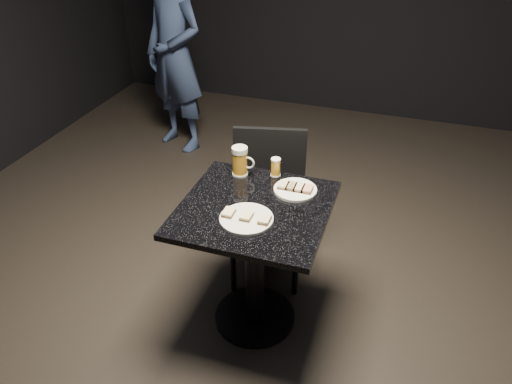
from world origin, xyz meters
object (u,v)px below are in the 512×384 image
plate_small (295,190)px  chair (268,197)px  beer_mug (240,161)px  beer_tumbler (276,167)px  patron (175,55)px  plate_large (246,219)px  table (255,246)px

plate_small → chair: chair is taller
beer_mug → chair: beer_mug is taller
beer_mug → beer_tumbler: 0.19m
beer_mug → patron: bearing=126.5°
patron → plate_small: bearing=-27.2°
plate_small → beer_tumbler: bearing=139.8°
plate_large → table: size_ratio=0.33×
patron → plate_large: bearing=-35.2°
patron → table: size_ratio=2.17×
chair → patron: bearing=132.6°
plate_large → beer_tumbler: (0.01, 0.42, 0.04)m
plate_large → plate_small: size_ratio=1.15×
chair → table: bearing=-80.8°
patron → chair: 1.82m
plate_small → table: bearing=-127.4°
plate_large → beer_mug: size_ratio=1.56×
table → plate_large: bearing=-90.4°
patron → table: 2.22m
plate_small → beer_mug: beer_mug is taller
table → beer_tumbler: 0.42m
beer_tumbler → chair: 0.34m
plate_large → chair: size_ratio=0.28×
plate_large → beer_mug: beer_mug is taller
patron → beer_mug: size_ratio=10.28×
patron → chair: size_ratio=1.85×
table → beer_tumbler: (0.01, 0.31, 0.29)m
beer_mug → beer_tumbler: (0.18, 0.05, -0.03)m
patron → beer_mug: bearing=-32.9°
beer_mug → beer_tumbler: bearing=15.6°
beer_mug → plate_large: bearing=-66.3°
beer_tumbler → table: bearing=-92.1°
plate_large → plate_small: (0.15, 0.31, 0.00)m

